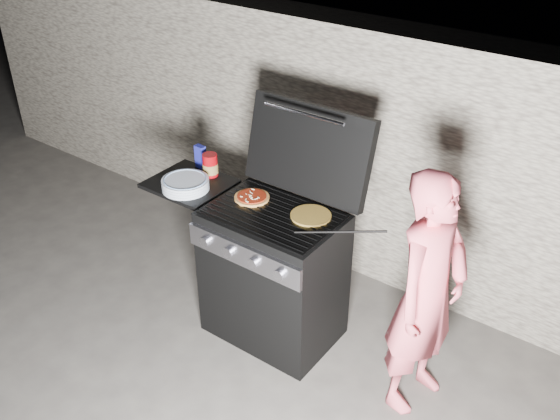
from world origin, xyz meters
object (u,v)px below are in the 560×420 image
Objects in this scene: pizza_topped at (252,197)px; sauce_jar at (210,165)px; person at (427,295)px; gas_grill at (243,261)px.

pizza_topped is 1.42× the size of sauce_jar.
person is (1.18, -0.01, -0.19)m from pizza_topped.
sauce_jar is at bearing 96.07° from person.
person reaches higher than pizza_topped.
gas_grill is 0.66m from sauce_jar.
gas_grill is at bearing -21.92° from sauce_jar.
person reaches higher than gas_grill.
pizza_topped is 0.43m from sauce_jar.
person is at bearing -0.38° from pizza_topped.
person is at bearing 2.31° from gas_grill.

